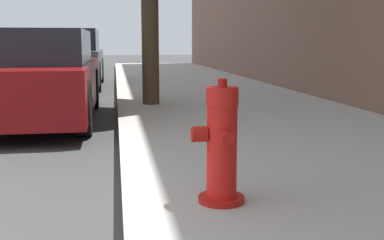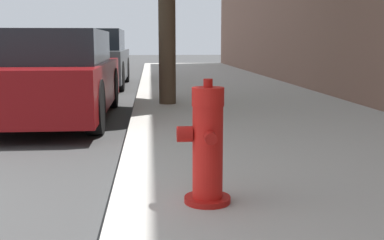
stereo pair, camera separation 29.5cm
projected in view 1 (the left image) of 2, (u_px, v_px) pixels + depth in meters
fire_hydrant at (221, 147)px, 2.93m from camera, size 0.33×0.34×0.76m
parked_car_near at (34, 77)px, 6.85m from camera, size 1.70×4.05×1.30m
parked_car_mid at (66, 59)px, 12.06m from camera, size 1.76×4.22×1.44m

